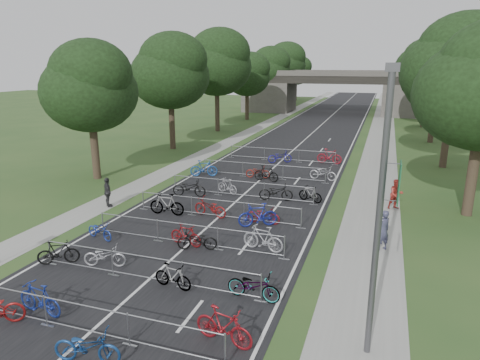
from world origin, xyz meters
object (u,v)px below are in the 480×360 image
object	(u,v)px
overpass_bridge	(336,92)
bike_1	(39,299)
pedestrian_a	(383,230)
pedestrian_b	(396,194)
bike_2	(87,347)
pedestrian_c	(108,192)
lamppost	(380,215)

from	to	relation	value
overpass_bridge	bike_1	distance (m)	64.62
pedestrian_a	pedestrian_b	bearing A→B (deg)	-136.43
overpass_bridge	bike_2	world-z (taller)	overpass_bridge
bike_1	pedestrian_c	bearing A→B (deg)	-149.33
bike_1	lamppost	bearing A→B (deg)	104.82
pedestrian_b	pedestrian_c	distance (m)	16.78
lamppost	pedestrian_a	world-z (taller)	lamppost
overpass_bridge	bike_2	xyz separation A→B (m)	(0.86, -66.04, -3.01)
pedestrian_c	bike_1	bearing A→B (deg)	154.72
bike_2	pedestrian_c	xyz separation A→B (m)	(-7.66, 11.78, 0.37)
lamppost	bike_1	bearing A→B (deg)	-171.84
bike_2	pedestrian_a	distance (m)	13.15
lamppost	bike_2	distance (m)	8.90
lamppost	overpass_bridge	bearing A→B (deg)	97.53
overpass_bridge	pedestrian_b	bearing A→B (deg)	-79.41
pedestrian_a	lamppost	bearing A→B (deg)	47.59
overpass_bridge	pedestrian_a	size ratio (longest dim) A/B	16.48
overpass_bridge	pedestrian_a	world-z (taller)	overpass_bridge
pedestrian_b	bike_2	bearing A→B (deg)	-144.78
pedestrian_a	pedestrian_b	distance (m)	6.22
lamppost	bike_1	world-z (taller)	lamppost
bike_1	bike_2	world-z (taller)	bike_1
lamppost	pedestrian_a	distance (m)	8.31
overpass_bridge	pedestrian_c	world-z (taller)	overpass_bridge
bike_2	pedestrian_a	size ratio (longest dim) A/B	1.05
bike_2	pedestrian_a	bearing A→B (deg)	-46.48
lamppost	pedestrian_c	bearing A→B (deg)	149.97
pedestrian_b	pedestrian_c	world-z (taller)	pedestrian_c
overpass_bridge	bike_1	size ratio (longest dim) A/B	16.40
pedestrian_b	pedestrian_c	bearing A→B (deg)	169.10
overpass_bridge	pedestrian_b	world-z (taller)	overpass_bridge
pedestrian_b	bike_1	bearing A→B (deg)	-155.15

